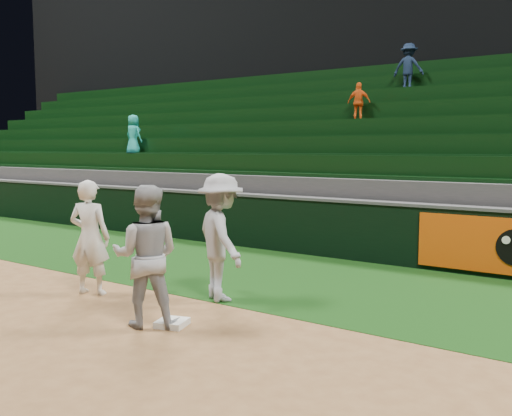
{
  "coord_description": "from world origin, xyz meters",
  "views": [
    {
      "loc": [
        5.36,
        -5.54,
        2.32
      ],
      "look_at": [
        -0.2,
        2.3,
        1.3
      ],
      "focal_mm": 40.0,
      "sensor_mm": 36.0,
      "label": 1
    }
  ],
  "objects": [
    {
      "name": "base_coach",
      "position": [
        0.0,
        1.1,
        0.97
      ],
      "size": [
        1.43,
        1.25,
        1.93
      ],
      "primitive_type": "imported",
      "rotation": [
        0.0,
        0.0,
        2.6
      ],
      "color": "#9A9EA7",
      "rests_on": "foul_grass"
    },
    {
      "name": "baserunner",
      "position": [
        -0.0,
        -0.44,
        0.92
      ],
      "size": [
        1.14,
        1.09,
        1.85
      ],
      "primitive_type": "imported",
      "rotation": [
        0.0,
        0.0,
        3.75
      ],
      "color": "#989AA1",
      "rests_on": "ground"
    },
    {
      "name": "first_base",
      "position": [
        0.28,
        -0.27,
        0.04
      ],
      "size": [
        0.46,
        0.46,
        0.08
      ],
      "primitive_type": "cube",
      "rotation": [
        0.0,
        0.0,
        0.31
      ],
      "color": "white",
      "rests_on": "ground"
    },
    {
      "name": "stadium_seating",
      "position": [
        -0.0,
        8.97,
        1.7
      ],
      "size": [
        36.0,
        5.95,
        5.21
      ],
      "color": "#343436",
      "rests_on": "ground"
    },
    {
      "name": "ground",
      "position": [
        0.0,
        0.0,
        0.0
      ],
      "size": [
        70.0,
        70.0,
        0.0
      ],
      "primitive_type": "plane",
      "color": "brown",
      "rests_on": "ground"
    },
    {
      "name": "upper_deck",
      "position": [
        0.0,
        17.45,
        6.0
      ],
      "size": [
        40.0,
        12.0,
        12.0
      ],
      "primitive_type": "cube",
      "color": "black",
      "rests_on": "ground"
    },
    {
      "name": "first_baseman",
      "position": [
        -1.92,
        0.19,
        0.91
      ],
      "size": [
        0.78,
        0.65,
        1.82
      ],
      "primitive_type": "imported",
      "rotation": [
        0.0,
        0.0,
        3.52
      ],
      "color": "silver",
      "rests_on": "ground"
    },
    {
      "name": "foul_grass",
      "position": [
        0.0,
        3.0,
        0.0
      ],
      "size": [
        36.0,
        4.2,
        0.01
      ],
      "primitive_type": "cube",
      "color": "black",
      "rests_on": "ground"
    },
    {
      "name": "field_wall",
      "position": [
        0.03,
        5.2,
        0.63
      ],
      "size": [
        36.0,
        0.45,
        1.25
      ],
      "color": "black",
      "rests_on": "ground"
    }
  ]
}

